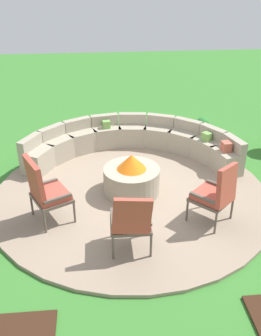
{
  "coord_description": "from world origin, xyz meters",
  "views": [
    {
      "loc": [
        -0.6,
        -6.11,
        3.92
      ],
      "look_at": [
        0.0,
        0.2,
        0.45
      ],
      "focal_mm": 41.95,
      "sensor_mm": 36.0,
      "label": 1
    }
  ],
  "objects": [
    {
      "name": "ground_plane",
      "position": [
        0.0,
        0.0,
        0.0
      ],
      "size": [
        24.0,
        24.0,
        0.0
      ],
      "primitive_type": "plane",
      "color": "#387A2D"
    },
    {
      "name": "patio_circle",
      "position": [
        0.0,
        0.0,
        0.03
      ],
      "size": [
        5.02,
        5.02,
        0.06
      ],
      "primitive_type": "cylinder",
      "color": "gray",
      "rests_on": "ground_plane"
    },
    {
      "name": "fire_pit",
      "position": [
        0.0,
        0.0,
        0.36
      ],
      "size": [
        1.02,
        1.02,
        0.76
      ],
      "color": "#9E937F",
      "rests_on": "patio_circle"
    },
    {
      "name": "curved_stone_bench",
      "position": [
        0.17,
        1.5,
        0.35
      ],
      "size": [
        4.38,
        2.05,
        0.7
      ],
      "color": "#9E937F",
      "rests_on": "patio_circle"
    },
    {
      "name": "lounge_chair_front_left",
      "position": [
        -1.45,
        -0.74,
        0.64
      ],
      "size": [
        0.77,
        0.8,
        1.16
      ],
      "rotation": [
        0.0,
        0.0,
        5.19
      ],
      "color": "brown",
      "rests_on": "patio_circle"
    },
    {
      "name": "lounge_chair_front_right",
      "position": [
        -0.16,
        -1.6,
        0.59
      ],
      "size": [
        0.58,
        0.54,
        1.0
      ],
      "rotation": [
        0.0,
        0.0,
        6.28
      ],
      "color": "brown",
      "rests_on": "patio_circle"
    },
    {
      "name": "lounge_chair_back_left",
      "position": [
        1.25,
        -1.04,
        0.61
      ],
      "size": [
        0.8,
        0.83,
        1.09
      ],
      "rotation": [
        0.0,
        0.0,
        7.05
      ],
      "color": "brown",
      "rests_on": "patio_circle"
    },
    {
      "name": "potted_plant_1",
      "position": [
        1.92,
        2.35,
        0.29
      ],
      "size": [
        0.3,
        0.3,
        0.54
      ],
      "color": "brown",
      "rests_on": "ground_plane"
    }
  ]
}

